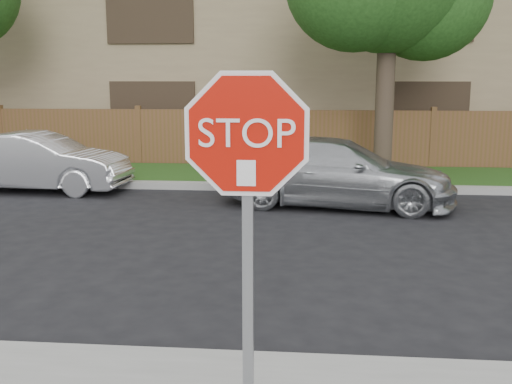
# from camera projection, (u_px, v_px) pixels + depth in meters

# --- Properties ---
(ground) EXTENTS (90.00, 90.00, 0.00)m
(ground) POSITION_uv_depth(u_px,v_px,m) (222.00, 360.00, 5.31)
(ground) COLOR black
(ground) RESTS_ON ground
(far_curb) EXTENTS (70.00, 0.30, 0.15)m
(far_curb) POSITION_uv_depth(u_px,v_px,m) (275.00, 187.00, 13.27)
(far_curb) COLOR gray
(far_curb) RESTS_ON ground
(grass_strip) EXTENTS (70.00, 3.00, 0.12)m
(grass_strip) POSITION_uv_depth(u_px,v_px,m) (279.00, 176.00, 14.88)
(grass_strip) COLOR #1E4714
(grass_strip) RESTS_ON ground
(fence) EXTENTS (70.00, 0.12, 1.60)m
(fence) POSITION_uv_depth(u_px,v_px,m) (283.00, 139.00, 16.31)
(fence) COLOR brown
(fence) RESTS_ON ground
(apartment_building) EXTENTS (35.20, 9.20, 7.20)m
(apartment_building) POSITION_uv_depth(u_px,v_px,m) (290.00, 47.00, 21.27)
(apartment_building) COLOR #8F7A58
(apartment_building) RESTS_ON ground
(stop_sign) EXTENTS (1.01, 0.13, 2.55)m
(stop_sign) POSITION_uv_depth(u_px,v_px,m) (247.00, 189.00, 3.48)
(stop_sign) COLOR gray
(stop_sign) RESTS_ON sidewalk_near
(sedan_left) EXTENTS (3.98, 1.56, 1.29)m
(sedan_left) POSITION_uv_depth(u_px,v_px,m) (38.00, 162.00, 13.08)
(sedan_left) COLOR silver
(sedan_left) RESTS_ON ground
(sedan_right) EXTENTS (4.75, 2.49, 1.31)m
(sedan_right) POSITION_uv_depth(u_px,v_px,m) (336.00, 172.00, 11.60)
(sedan_right) COLOR #B0B4B8
(sedan_right) RESTS_ON ground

